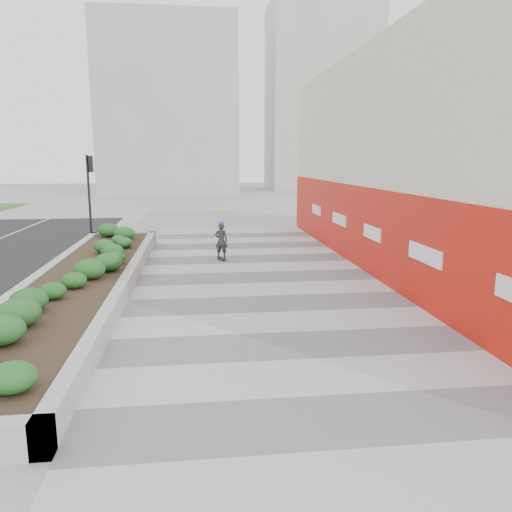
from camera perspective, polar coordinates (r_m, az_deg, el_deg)
The scene contains 9 objects.
ground at distance 9.39m, azimuth 6.41°, elevation -14.02°, with size 160.00×160.00×0.00m, color gray.
walkway at distance 12.11m, azimuth 3.14°, elevation -8.09°, with size 8.00×36.00×0.01m, color #A8A8AD.
building at distance 19.46m, azimuth 21.03°, elevation 10.30°, with size 6.04×24.08×8.00m.
planter at distance 16.06m, azimuth -19.22°, elevation -2.39°, with size 3.00×18.00×0.90m.
traffic_signal_near at distance 26.32m, azimuth -18.45°, elevation 7.79°, with size 0.33×0.28×4.20m.
distant_bldg_north_l at distance 63.63m, azimuth -9.92°, elevation 16.24°, with size 16.00×12.00×20.00m, color #ADAAA3.
distant_bldg_north_r at distance 70.82m, azimuth 7.42°, elevation 17.38°, with size 14.00×10.00×24.00m, color #ADAAA3.
manhole_cover at distance 12.21m, azimuth 5.48°, elevation -7.98°, with size 0.44×0.44×0.01m, color #595654.
skateboarder at distance 19.91m, azimuth -3.99°, elevation 1.78°, with size 0.59×0.75×1.56m.
Camera 1 is at (-2.02, -8.27, 3.95)m, focal length 35.00 mm.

